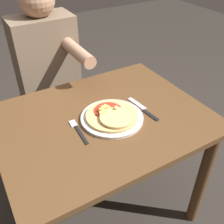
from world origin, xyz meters
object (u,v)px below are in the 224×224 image
object	(u,v)px
dining_table	(103,138)
knife	(143,109)
pizza	(112,115)
plate	(112,118)
fork	(78,130)
person_diner	(48,68)

from	to	relation	value
dining_table	knife	xyz separation A→B (m)	(0.20, -0.05, 0.13)
pizza	dining_table	bearing A→B (deg)	125.90
plate	fork	size ratio (longest dim) A/B	1.63
dining_table	plate	size ratio (longest dim) A/B	3.35
dining_table	pizza	bearing A→B (deg)	-54.10
pizza	knife	bearing A→B (deg)	-2.61
plate	pizza	distance (m)	0.02
fork	person_diner	distance (m)	0.68
dining_table	person_diner	size ratio (longest dim) A/B	0.79
pizza	fork	bearing A→B (deg)	176.65
dining_table	knife	world-z (taller)	knife
fork	person_diner	bearing A→B (deg)	81.89
pizza	knife	distance (m)	0.17
fork	knife	world-z (taller)	same
person_diner	pizza	bearing A→B (deg)	-83.94
knife	dining_table	bearing A→B (deg)	166.66
dining_table	knife	distance (m)	0.24
plate	person_diner	distance (m)	0.68
plate	pizza	xyz separation A→B (m)	(-0.00, -0.00, 0.02)
pizza	fork	world-z (taller)	pizza
person_diner	fork	bearing A→B (deg)	-98.11
knife	pizza	bearing A→B (deg)	177.39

